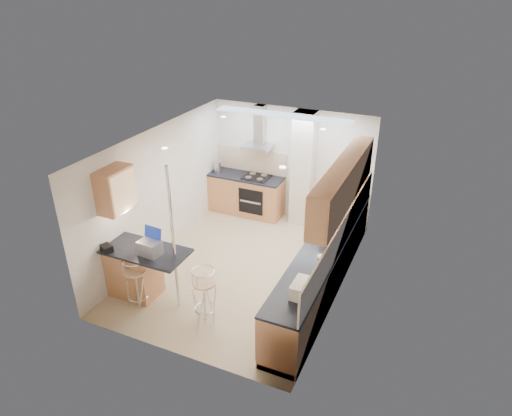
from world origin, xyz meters
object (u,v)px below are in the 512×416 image
at_px(microwave, 336,224).
at_px(bread_bin, 304,289).
at_px(bar_stool_near, 136,283).
at_px(laptop, 150,248).
at_px(bar_stool_end, 204,295).

xyz_separation_m(microwave, bread_bin, (0.06, -1.91, -0.06)).
bearing_deg(bar_stool_near, bread_bin, -8.33).
xyz_separation_m(microwave, laptop, (-2.51, -1.92, -0.03)).
bearing_deg(bread_bin, bar_stool_end, -177.86).
distance_m(bar_stool_near, bread_bin, 2.82).
relative_size(bar_stool_end, bread_bin, 2.35).
height_order(laptop, bar_stool_end, laptop).
bearing_deg(bread_bin, bar_stool_near, -175.47).
bearing_deg(bar_stool_near, bar_stool_end, -5.14).
xyz_separation_m(bar_stool_near, bread_bin, (2.76, 0.23, 0.56)).
bearing_deg(bread_bin, laptop, -179.90).
xyz_separation_m(laptop, bar_stool_near, (-0.18, -0.21, -0.60)).
bearing_deg(microwave, bar_stool_near, 126.00).
xyz_separation_m(microwave, bar_stool_near, (-2.70, -2.14, -0.63)).
height_order(microwave, bar_stool_end, microwave).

